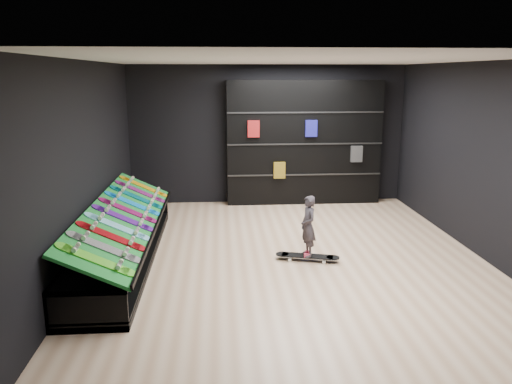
{
  "coord_description": "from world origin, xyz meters",
  "views": [
    {
      "loc": [
        -1.07,
        -7.38,
        2.81
      ],
      "look_at": [
        -0.5,
        0.2,
        1.0
      ],
      "focal_mm": 35.0,
      "sensor_mm": 36.0,
      "label": 1
    }
  ],
  "objects": [
    {
      "name": "display_board_6",
      "position": [
        -2.49,
        0.63,
        0.74
      ],
      "size": [
        0.93,
        0.22,
        0.5
      ],
      "primitive_type": null,
      "rotation": [
        0.0,
        0.44,
        0.0
      ],
      "color": "blue",
      "rests_on": "turf_ramp"
    },
    {
      "name": "display_board_5",
      "position": [
        -2.49,
        0.21,
        0.74
      ],
      "size": [
        0.93,
        0.22,
        0.5
      ],
      "primitive_type": null,
      "rotation": [
        0.0,
        0.44,
        0.0
      ],
      "color": "#E5198C",
      "rests_on": "turf_ramp"
    },
    {
      "name": "display_rack",
      "position": [
        -2.55,
        0.0,
        0.25
      ],
      "size": [
        0.9,
        4.5,
        0.5
      ],
      "primitive_type": null,
      "color": "black",
      "rests_on": "ground"
    },
    {
      "name": "wall_right",
      "position": [
        3.0,
        0.0,
        1.5
      ],
      "size": [
        0.02,
        7.0,
        3.0
      ],
      "primitive_type": "cube",
      "color": "black",
      "rests_on": "ground"
    },
    {
      "name": "display_board_9",
      "position": [
        -2.49,
        1.9,
        0.74
      ],
      "size": [
        0.93,
        0.22,
        0.5
      ],
      "primitive_type": null,
      "rotation": [
        0.0,
        0.44,
        0.0
      ],
      "color": "orange",
      "rests_on": "turf_ramp"
    },
    {
      "name": "child",
      "position": [
        0.26,
        -0.23,
        0.37
      ],
      "size": [
        0.19,
        0.24,
        0.56
      ],
      "primitive_type": "imported",
      "rotation": [
        0.0,
        0.0,
        -1.38
      ],
      "color": "black",
      "rests_on": "floor_skateboard"
    },
    {
      "name": "display_board_3",
      "position": [
        -2.49,
        -0.63,
        0.74
      ],
      "size": [
        0.93,
        0.22,
        0.5
      ],
      "primitive_type": null,
      "rotation": [
        0.0,
        0.44,
        0.0
      ],
      "color": "#0CB2E5",
      "rests_on": "turf_ramp"
    },
    {
      "name": "wall_front",
      "position": [
        0.0,
        -3.5,
        1.5
      ],
      "size": [
        6.0,
        0.02,
        3.0
      ],
      "primitive_type": "cube",
      "color": "black",
      "rests_on": "ground"
    },
    {
      "name": "wall_back",
      "position": [
        0.0,
        3.5,
        1.5
      ],
      "size": [
        6.0,
        0.02,
        3.0
      ],
      "primitive_type": "cube",
      "color": "black",
      "rests_on": "ground"
    },
    {
      "name": "display_board_8",
      "position": [
        -2.49,
        1.48,
        0.74
      ],
      "size": [
        0.93,
        0.22,
        0.5
      ],
      "primitive_type": null,
      "rotation": [
        0.0,
        0.44,
        0.0
      ],
      "color": "#2626BF",
      "rests_on": "turf_ramp"
    },
    {
      "name": "wall_left",
      "position": [
        -3.0,
        0.0,
        1.5
      ],
      "size": [
        0.02,
        7.0,
        3.0
      ],
      "primitive_type": "cube",
      "color": "black",
      "rests_on": "ground"
    },
    {
      "name": "floor",
      "position": [
        0.0,
        0.0,
        0.0
      ],
      "size": [
        6.0,
        7.0,
        0.01
      ],
      "primitive_type": "cube",
      "color": "beige",
      "rests_on": "ground"
    },
    {
      "name": "back_shelving",
      "position": [
        0.78,
        3.32,
        1.34
      ],
      "size": [
        3.35,
        0.39,
        2.68
      ],
      "primitive_type": "cube",
      "color": "black",
      "rests_on": "ground"
    },
    {
      "name": "turf_ramp",
      "position": [
        -2.5,
        0.0,
        0.71
      ],
      "size": [
        0.92,
        4.5,
        0.46
      ],
      "primitive_type": "cube",
      "rotation": [
        0.0,
        0.44,
        0.0
      ],
      "color": "#106821",
      "rests_on": "display_rack"
    },
    {
      "name": "display_board_2",
      "position": [
        -2.49,
        -1.06,
        0.74
      ],
      "size": [
        0.93,
        0.22,
        0.5
      ],
      "primitive_type": null,
      "rotation": [
        0.0,
        0.44,
        0.0
      ],
      "color": "red",
      "rests_on": "turf_ramp"
    },
    {
      "name": "ceiling",
      "position": [
        0.0,
        0.0,
        3.0
      ],
      "size": [
        6.0,
        7.0,
        0.01
      ],
      "primitive_type": "cube",
      "color": "white",
      "rests_on": "ground"
    },
    {
      "name": "display_board_4",
      "position": [
        -2.49,
        -0.21,
        0.74
      ],
      "size": [
        0.93,
        0.22,
        0.5
      ],
      "primitive_type": null,
      "rotation": [
        0.0,
        0.44,
        0.0
      ],
      "color": "purple",
      "rests_on": "turf_ramp"
    },
    {
      "name": "display_board_7",
      "position": [
        -2.49,
        1.06,
        0.74
      ],
      "size": [
        0.93,
        0.22,
        0.5
      ],
      "primitive_type": null,
      "rotation": [
        0.0,
        0.44,
        0.0
      ],
      "color": "#0C8C99",
      "rests_on": "turf_ramp"
    },
    {
      "name": "display_board_0",
      "position": [
        -2.49,
        -1.9,
        0.74
      ],
      "size": [
        0.93,
        0.22,
        0.5
      ],
      "primitive_type": null,
      "rotation": [
        0.0,
        0.44,
        0.0
      ],
      "color": "green",
      "rests_on": "turf_ramp"
    },
    {
      "name": "display_board_1",
      "position": [
        -2.49,
        -1.48,
        0.74
      ],
      "size": [
        0.93,
        0.22,
        0.5
      ],
      "primitive_type": null,
      "rotation": [
        0.0,
        0.44,
        0.0
      ],
      "color": "black",
      "rests_on": "turf_ramp"
    },
    {
      "name": "floor_skateboard",
      "position": [
        0.26,
        -0.23,
        0.04
      ],
      "size": [
        1.0,
        0.47,
        0.09
      ],
      "primitive_type": null,
      "rotation": [
        0.0,
        0.0,
        -0.26
      ],
      "color": "black",
      "rests_on": "ground"
    }
  ]
}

